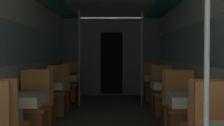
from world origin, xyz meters
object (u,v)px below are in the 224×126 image
object	(u,v)px
chair_left_far_2	(56,100)
chair_right_far_2	(163,100)
dining_table_left_1	(20,103)
chair_left_near_2	(42,110)
chair_left_far_3	(69,89)
chair_right_far_3	(153,89)
dining_table_right_2	(168,87)
chair_left_far_1	(33,118)
chair_right_near_3	(159,96)
chair_left_near_3	(61,95)
dining_table_left_3	(66,79)
chair_right_near_2	(174,111)
support_pole_left_3	(79,58)
support_pole_right_3	(142,58)
chair_right_far_1	(181,119)
dining_table_right_3	(155,79)
dining_table_left_2	(50,87)
support_pole_right_0	(207,72)
dining_table_right_1	(191,103)

from	to	relation	value
chair_left_far_2	chair_right_far_2	world-z (taller)	same
dining_table_left_1	chair_left_near_2	distance (m)	1.23
chair_left_far_3	chair_right_far_3	size ratio (longest dim) A/B	1.00
dining_table_left_1	dining_table_right_2	xyz separation A→B (m)	(2.15, 1.77, 0.00)
chair_left_far_1	dining_table_left_1	bearing A→B (deg)	90.00
chair_right_near_3	chair_left_near_3	bearing A→B (deg)	180.00
dining_table_left_3	chair_left_near_3	size ratio (longest dim) A/B	0.74
chair_right_near_2	chair_right_far_2	world-z (taller)	same
dining_table_left_3	chair_right_near_3	bearing A→B (deg)	-15.26
dining_table_left_1	chair_left_near_3	bearing A→B (deg)	90.00
chair_left_near_3	dining_table_left_3	bearing A→B (deg)	90.00
support_pole_left_3	support_pole_right_3	bearing A→B (deg)	0.00
dining_table_left_3	chair_left_near_3	xyz separation A→B (m)	(-0.00, -0.59, -0.32)
dining_table_left_3	dining_table_right_2	world-z (taller)	same
support_pole_right_3	chair_right_far_3	bearing A→B (deg)	60.71
chair_left_far_1	chair_right_far_1	size ratio (longest dim) A/B	1.00
dining_table_left_3	chair_left_near_3	distance (m)	0.67
chair_right_near_2	chair_right_far_3	xyz separation A→B (m)	(0.00, 2.95, 0.00)
dining_table_left_1	chair_left_near_3	size ratio (longest dim) A/B	0.74
dining_table_left_3	chair_left_near_2	bearing A→B (deg)	-90.00
chair_right_near_2	chair_right_far_2	bearing A→B (deg)	90.00
dining_table_right_3	dining_table_left_2	bearing A→B (deg)	-140.49
chair_left_near_2	chair_left_far_3	distance (m)	2.95
chair_right_far_2	chair_left_near_2	bearing A→B (deg)	28.63
chair_left_far_3	chair_right_far_3	bearing A→B (deg)	-180.00
chair_left_far_1	dining_table_left_3	xyz separation A→B (m)	(0.00, 2.96, 0.32)
dining_table_left_3	dining_table_right_3	bearing A→B (deg)	0.00
chair_left_far_3	support_pole_left_3	world-z (taller)	support_pole_left_3
dining_table_left_3	dining_table_right_2	size ratio (longest dim) A/B	1.00
support_pole_right_0	chair_right_near_2	bearing A→B (deg)	83.65
chair_right_far_1	chair_left_near_2	bearing A→B (deg)	-15.57
chair_left_near_2	chair_right_far_3	world-z (taller)	same
dining_table_right_1	support_pole_right_0	bearing A→B (deg)	-100.52
support_pole_left_3	chair_right_far_1	bearing A→B (deg)	-58.39
chair_right_near_2	chair_right_far_2	distance (m)	1.17
chair_right_near_3	chair_left_far_3	bearing A→B (deg)	151.37
chair_left_far_1	support_pole_right_3	world-z (taller)	support_pole_right_3
chair_left_near_3	chair_right_far_2	size ratio (longest dim) A/B	1.00
dining_table_left_3	chair_left_near_3	world-z (taller)	chair_left_near_3
chair_left_near_3	dining_table_right_3	distance (m)	2.25
dining_table_right_1	dining_table_right_2	xyz separation A→B (m)	(0.00, 1.77, 0.00)
dining_table_right_1	chair_left_far_2	bearing A→B (deg)	132.34
chair_left_far_2	dining_table_right_3	distance (m)	2.48
dining_table_left_3	chair_right_far_2	world-z (taller)	chair_right_far_2
support_pole_left_3	chair_left_near_2	bearing A→B (deg)	-97.94
chair_left_far_1	chair_left_far_3	distance (m)	3.55
dining_table_left_3	support_pole_left_3	world-z (taller)	support_pole_left_3
support_pole_right_0	support_pole_left_3	bearing A→B (deg)	105.67
chair_left_far_3	dining_table_right_2	bearing A→B (deg)	132.34
chair_left_far_1	chair_left_near_3	size ratio (longest dim) A/B	1.00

